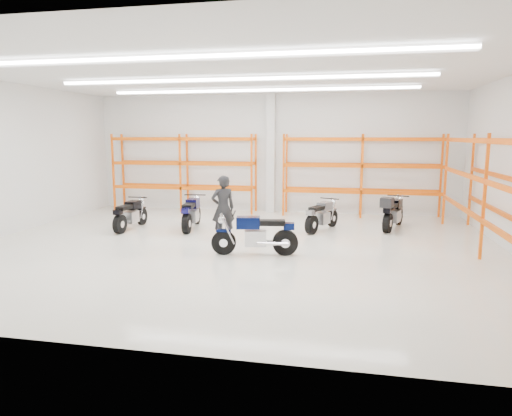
% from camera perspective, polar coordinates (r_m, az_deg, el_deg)
% --- Properties ---
extents(ground, '(14.00, 14.00, 0.00)m').
position_cam_1_polar(ground, '(12.20, -2.75, -4.90)').
color(ground, silver).
rests_on(ground, ground).
extents(room_shell, '(14.02, 12.02, 4.51)m').
position_cam_1_polar(room_shell, '(11.87, -2.84, 10.69)').
color(room_shell, white).
rests_on(room_shell, ground).
extents(motorcycle_main, '(2.15, 0.71, 1.06)m').
position_cam_1_polar(motorcycle_main, '(11.31, 0.33, -3.43)').
color(motorcycle_main, black).
rests_on(motorcycle_main, ground).
extents(motorcycle_back_a, '(0.66, 1.99, 0.98)m').
position_cam_1_polar(motorcycle_back_a, '(14.87, -15.52, -0.89)').
color(motorcycle_back_a, black).
rests_on(motorcycle_back_a, ground).
extents(motorcycle_back_b, '(0.70, 2.12, 1.04)m').
position_cam_1_polar(motorcycle_back_b, '(14.53, -8.11, -0.76)').
color(motorcycle_back_b, black).
rests_on(motorcycle_back_b, ground).
extents(motorcycle_back_c, '(0.98, 1.86, 0.97)m').
position_cam_1_polar(motorcycle_back_c, '(14.31, 8.13, -1.05)').
color(motorcycle_back_c, black).
rests_on(motorcycle_back_c, ground).
extents(motorcycle_back_d, '(1.01, 2.11, 1.11)m').
position_cam_1_polar(motorcycle_back_d, '(14.93, 16.67, -0.62)').
color(motorcycle_back_d, black).
rests_on(motorcycle_back_d, ground).
extents(standing_man, '(0.81, 0.73, 1.85)m').
position_cam_1_polar(standing_man, '(12.81, -4.15, -0.03)').
color(standing_man, black).
rests_on(standing_man, ground).
extents(structural_column, '(0.32, 0.32, 4.50)m').
position_cam_1_polar(structural_column, '(17.56, 1.87, 6.79)').
color(structural_column, white).
rests_on(structural_column, ground).
extents(pallet_racking_back_left, '(5.67, 0.87, 3.00)m').
position_cam_1_polar(pallet_racking_back_left, '(18.13, -9.02, 5.29)').
color(pallet_racking_back_left, orange).
rests_on(pallet_racking_back_left, ground).
extents(pallet_racking_back_right, '(5.67, 0.87, 3.00)m').
position_cam_1_polar(pallet_racking_back_right, '(17.00, 13.08, 4.92)').
color(pallet_racking_back_right, orange).
rests_on(pallet_racking_back_right, ground).
extents(pallet_racking_side, '(0.87, 9.07, 3.00)m').
position_cam_1_polar(pallet_racking_side, '(12.07, 28.57, 2.59)').
color(pallet_racking_side, orange).
rests_on(pallet_racking_side, ground).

